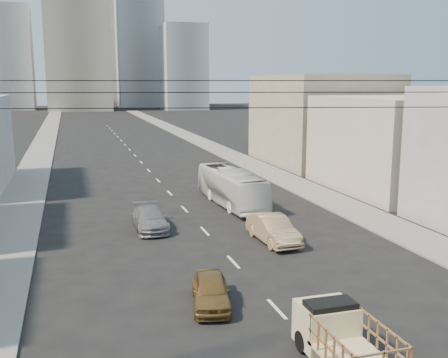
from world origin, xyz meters
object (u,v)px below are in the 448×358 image
city_bus (231,187)px  sedan_tan (273,229)px  flatbed_pickup (342,335)px  sedan_brown (211,291)px  sedan_grey (150,219)px

city_bus → sedan_tan: 9.89m
flatbed_pickup → sedan_brown: 6.50m
city_bus → sedan_tan: bearing=-95.7°
flatbed_pickup → city_bus: size_ratio=0.44×
sedan_brown → sedan_tan: sedan_tan is taller
flatbed_pickup → city_bus: city_bus is taller
sedan_grey → city_bus: bearing=36.5°
sedan_grey → flatbed_pickup: bearing=-78.2°
sedan_tan → flatbed_pickup: bearing=-104.9°
sedan_tan → sedan_grey: (-6.51, 4.77, -0.09)m
flatbed_pickup → sedan_grey: (-3.62, 18.10, -0.40)m
city_bus → sedan_tan: size_ratio=2.10×
flatbed_pickup → sedan_brown: (-2.91, 5.80, -0.44)m
sedan_brown → sedan_tan: 9.51m
flatbed_pickup → city_bus: bearing=81.7°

